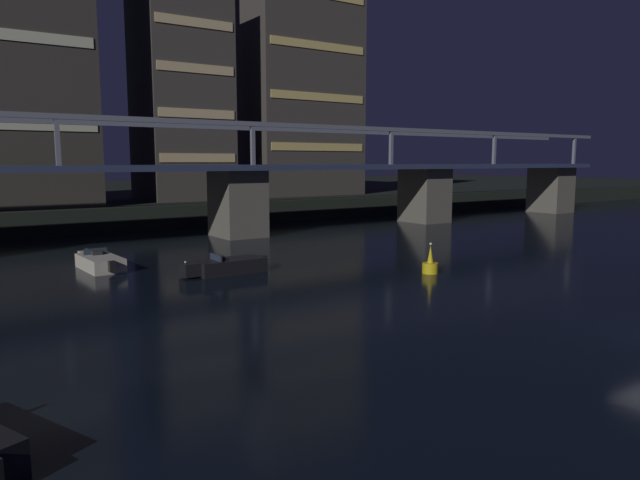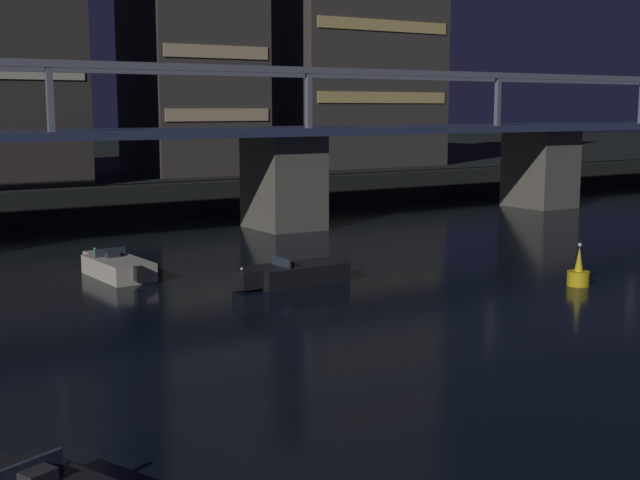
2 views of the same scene
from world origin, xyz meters
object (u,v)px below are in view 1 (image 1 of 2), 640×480
Objects in this scene: speedboat_mid_left at (99,262)px; channel_buoy at (430,265)px; tower_west_tall at (19,6)px; river_bridge at (237,188)px; tower_central at (181,94)px; tower_east_tall at (300,74)px; speedboat_near_center at (226,266)px.

speedboat_mid_left is 19.25m from channel_buoy.
tower_west_tall is 6.91× the size of speedboat_mid_left.
river_bridge is at bearing -48.98° from tower_west_tall.
channel_buoy is at bearing -90.08° from tower_central.
river_bridge is 17.59× the size of speedboat_mid_left.
tower_east_tall is at bearing 68.11° from channel_buoy.
speedboat_near_center is 1.00× the size of speedboat_mid_left.
channel_buoy is at bearing -67.48° from tower_west_tall.
speedboat_mid_left is at bearing -120.28° from tower_central.
tower_east_tall reaches higher than river_bridge.
channel_buoy is (1.67, -21.11, -3.61)m from river_bridge.
river_bridge is 17.07m from speedboat_near_center.
channel_buoy is at bearing -85.49° from river_bridge.
speedboat_mid_left is (-0.02, -24.89, -19.66)m from tower_west_tall.
river_bridge is 2.55× the size of tower_west_tall.
tower_central is 40.12m from channel_buoy.
speedboat_mid_left is at bearing -145.48° from river_bridge.
speedboat_mid_left is (-5.66, 5.36, 0.00)m from speedboat_near_center.
channel_buoy is (-0.06, -37.96, -12.98)m from tower_central.
speedboat_mid_left is 2.97× the size of channel_buoy.
speedboat_near_center and speedboat_mid_left have the same top height.
tower_central is at bearing 59.72° from speedboat_mid_left.
channel_buoy is at bearing -111.89° from tower_east_tall.
tower_west_tall is 44.28m from channel_buoy.
tower_central is at bearing 4.79° from tower_west_tall.
channel_buoy is (-15.53, -38.64, -16.31)m from tower_east_tall.
river_bridge is 3.12× the size of tower_east_tall.
tower_west_tall reaches higher than tower_central.
speedboat_near_center is 2.96× the size of channel_buoy.
river_bridge is 27.65m from tower_east_tall.
tower_central reaches higher than speedboat_mid_left.
tower_central is 35.45m from speedboat_near_center.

